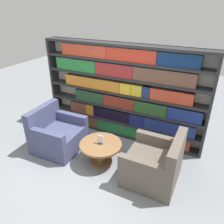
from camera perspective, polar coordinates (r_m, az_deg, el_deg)
ground_plane at (r=4.12m, az=-5.15°, el=-13.87°), size 14.00×14.00×0.00m
bookshelf at (r=4.55m, az=3.17°, el=4.96°), size 3.49×0.30×1.99m
armchair_left at (r=4.52m, az=-14.07°, el=-5.86°), size 0.87×0.91×0.86m
armchair_right at (r=3.74m, az=11.02°, el=-13.31°), size 0.85×0.89×0.86m
coffee_table at (r=4.02m, az=-2.94°, el=-9.56°), size 0.76×0.76×0.41m
table_sign at (r=3.92m, az=-3.01°, el=-7.35°), size 0.12×0.06×0.17m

